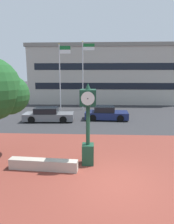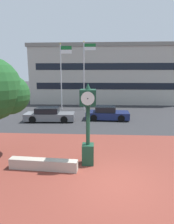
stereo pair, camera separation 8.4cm
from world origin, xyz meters
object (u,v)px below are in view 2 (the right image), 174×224
at_px(flagpole_primary, 62,72).
at_px(civic_building, 106,74).
at_px(street_clock, 88,122).
at_px(car_street_far, 49,115).
at_px(car_street_mid, 107,114).
at_px(flagpole_secondary, 85,71).

height_order(flagpole_primary, civic_building, civic_building).
distance_m(street_clock, car_street_far, 9.56).
relative_size(car_street_mid, car_street_far, 0.89).
bearing_deg(car_street_far, flagpole_secondary, 150.51).
distance_m(flagpole_primary, civic_building, 11.49).
bearing_deg(street_clock, flagpole_secondary, 93.43).
relative_size(car_street_mid, civic_building, 0.19).
relative_size(car_street_far, flagpole_secondary, 0.58).
xyz_separation_m(street_clock, car_street_mid, (1.35, 9.47, -1.54)).
xyz_separation_m(car_street_far, flagpole_secondary, (2.95, 6.02, 4.04)).
height_order(car_street_far, civic_building, civic_building).
height_order(flagpole_primary, flagpole_secondary, flagpole_secondary).
bearing_deg(car_street_mid, civic_building, -178.96).
xyz_separation_m(car_street_mid, flagpole_secondary, (-2.46, 5.07, 4.04)).
bearing_deg(street_clock, flagpole_primary, 103.95).
bearing_deg(civic_building, flagpole_secondary, -105.74).
height_order(car_street_mid, flagpole_secondary, flagpole_secondary).
height_order(street_clock, flagpole_secondary, flagpole_secondary).
xyz_separation_m(flagpole_primary, flagpole_secondary, (2.75, -0.00, 0.07)).
height_order(street_clock, car_street_mid, street_clock).
bearing_deg(flagpole_primary, car_street_far, -91.86).
distance_m(car_street_far, flagpole_secondary, 7.83).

